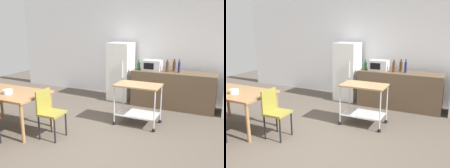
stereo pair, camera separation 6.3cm
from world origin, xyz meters
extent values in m
plane|color=brown|center=(0.00, 0.00, 0.00)|extent=(12.00, 12.00, 0.00)
cube|color=white|center=(0.00, 3.20, 1.45)|extent=(8.40, 0.12, 2.90)
cube|color=brown|center=(0.90, 2.60, 0.45)|extent=(2.00, 0.64, 0.90)
cube|color=olive|center=(-1.77, -0.04, 0.73)|extent=(1.50, 0.90, 0.04)
cylinder|color=olive|center=(-1.08, -0.43, 0.35)|extent=(0.06, 0.06, 0.71)
cylinder|color=olive|center=(-2.46, 0.35, 0.35)|extent=(0.06, 0.06, 0.71)
cylinder|color=olive|center=(-1.08, 0.35, 0.35)|extent=(0.06, 0.06, 0.71)
cube|color=olive|center=(-0.73, -0.04, 0.47)|extent=(0.41, 0.41, 0.04)
cube|color=olive|center=(-0.91, -0.05, 0.69)|extent=(0.03, 0.38, 0.40)
cylinder|color=black|center=(-0.56, -0.21, 0.23)|extent=(0.03, 0.03, 0.45)
cylinder|color=black|center=(-0.56, 0.13, 0.23)|extent=(0.03, 0.03, 0.45)
cylinder|color=black|center=(-0.90, -0.22, 0.23)|extent=(0.03, 0.03, 0.45)
cylinder|color=black|center=(-0.90, 0.12, 0.23)|extent=(0.03, 0.03, 0.45)
cube|color=white|center=(-0.55, 2.70, 0.78)|extent=(0.60, 0.60, 1.55)
cylinder|color=silver|center=(-0.37, 2.39, 0.85)|extent=(0.02, 0.02, 0.50)
cube|color=#A37A51|center=(0.46, 1.21, 0.83)|extent=(0.90, 0.56, 0.03)
cube|color=silver|center=(0.46, 1.21, 0.22)|extent=(0.83, 0.52, 0.02)
cylinder|color=silver|center=(0.04, 0.96, 0.45)|extent=(0.02, 0.02, 0.76)
sphere|color=black|center=(0.04, 0.96, 0.04)|extent=(0.07, 0.07, 0.07)
cylinder|color=silver|center=(0.88, 0.96, 0.45)|extent=(0.02, 0.02, 0.76)
sphere|color=black|center=(0.88, 0.96, 0.04)|extent=(0.07, 0.07, 0.07)
cylinder|color=silver|center=(0.04, 1.46, 0.45)|extent=(0.02, 0.02, 0.76)
sphere|color=black|center=(0.04, 1.46, 0.04)|extent=(0.07, 0.07, 0.07)
cylinder|color=silver|center=(0.88, 1.46, 0.45)|extent=(0.02, 0.02, 0.76)
sphere|color=black|center=(0.88, 1.46, 0.04)|extent=(0.07, 0.07, 0.07)
cylinder|color=#1E6628|center=(0.03, 2.50, 1.00)|extent=(0.08, 0.08, 0.19)
cylinder|color=#1E6628|center=(0.03, 2.50, 1.12)|extent=(0.03, 0.03, 0.05)
cylinder|color=black|center=(0.03, 2.50, 1.15)|extent=(0.04, 0.04, 0.01)
cube|color=silver|center=(0.36, 2.57, 1.03)|extent=(0.46, 0.34, 0.26)
cube|color=black|center=(0.32, 2.39, 1.03)|extent=(0.25, 0.01, 0.16)
cylinder|color=#4C2D19|center=(0.75, 2.52, 1.02)|extent=(0.07, 0.07, 0.25)
cylinder|color=#4C2D19|center=(0.75, 2.52, 1.17)|extent=(0.03, 0.03, 0.04)
cylinder|color=black|center=(0.75, 2.52, 1.19)|extent=(0.04, 0.04, 0.01)
cylinder|color=#4C2D19|center=(0.88, 2.69, 1.02)|extent=(0.08, 0.08, 0.24)
cylinder|color=#4C2D19|center=(0.88, 2.69, 1.16)|extent=(0.03, 0.03, 0.05)
cylinder|color=black|center=(0.88, 2.69, 1.19)|extent=(0.04, 0.04, 0.01)
cylinder|color=navy|center=(1.02, 2.56, 1.03)|extent=(0.06, 0.06, 0.25)
cylinder|color=navy|center=(1.02, 2.56, 1.18)|extent=(0.03, 0.03, 0.05)
cylinder|color=black|center=(1.02, 2.56, 1.21)|extent=(0.03, 0.03, 0.01)
cylinder|color=white|center=(-1.66, -0.15, 0.79)|extent=(0.17, 0.17, 0.08)
camera|label=1|loc=(2.02, -3.41, 2.04)|focal=39.73mm
camera|label=2|loc=(2.07, -3.38, 2.04)|focal=39.73mm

